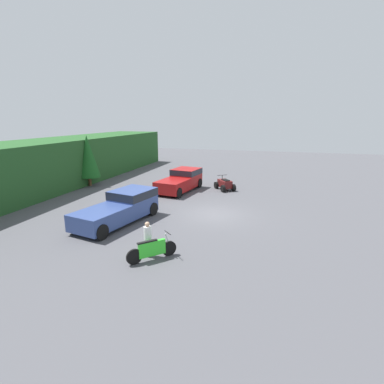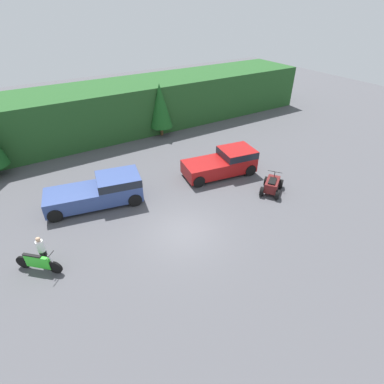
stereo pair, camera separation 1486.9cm
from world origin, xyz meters
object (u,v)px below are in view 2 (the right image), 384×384
(dirt_bike, at_px, (38,263))
(rider_person, at_px, (42,250))
(pickup_truck_red, at_px, (225,162))
(quad_atv, at_px, (272,185))
(pickup_truck_second, at_px, (102,190))

(dirt_bike, distance_m, rider_person, 0.61)
(dirt_bike, height_order, rider_person, rider_person)
(pickup_truck_red, height_order, dirt_bike, pickup_truck_red)
(quad_atv, bearing_deg, pickup_truck_red, 72.62)
(pickup_truck_second, distance_m, rider_person, 5.32)
(dirt_bike, distance_m, quad_atv, 14.14)
(pickup_truck_red, relative_size, quad_atv, 2.30)
(rider_person, bearing_deg, dirt_bike, -83.67)
(dirt_bike, xyz_separation_m, quad_atv, (14.12, -0.73, 0.00))
(pickup_truck_red, relative_size, dirt_bike, 2.99)
(pickup_truck_second, height_order, quad_atv, pickup_truck_second)
(dirt_bike, height_order, quad_atv, quad_atv)
(rider_person, bearing_deg, pickup_truck_red, 60.42)
(pickup_truck_second, bearing_deg, pickup_truck_red, 5.26)
(pickup_truck_second, height_order, rider_person, pickup_truck_second)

